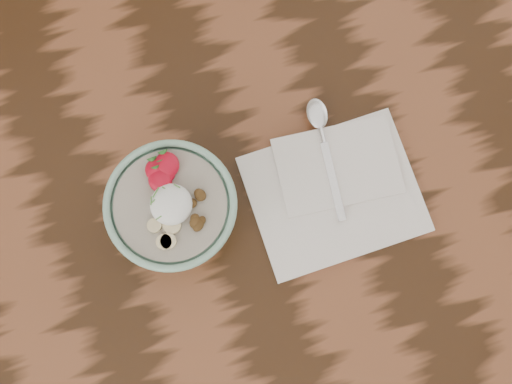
# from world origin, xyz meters

# --- Properties ---
(table) EXTENTS (1.60, 0.90, 0.75)m
(table) POSITION_xyz_m (0.00, 0.00, 0.66)
(table) COLOR black
(table) RESTS_ON ground
(breakfast_bowl) EXTENTS (0.17, 0.17, 0.12)m
(breakfast_bowl) POSITION_xyz_m (-0.07, 0.01, 0.81)
(breakfast_bowl) COLOR #86B59D
(breakfast_bowl) RESTS_ON table
(napkin) EXTENTS (0.23, 0.20, 0.01)m
(napkin) POSITION_xyz_m (0.15, -0.03, 0.76)
(napkin) COLOR white
(napkin) RESTS_ON table
(spoon) EXTENTS (0.04, 0.18, 0.01)m
(spoon) POSITION_xyz_m (0.16, 0.05, 0.77)
(spoon) COLOR silver
(spoon) RESTS_ON napkin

